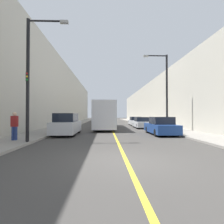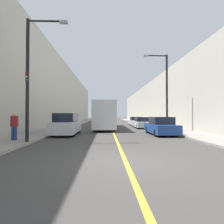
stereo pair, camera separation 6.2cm
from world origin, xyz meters
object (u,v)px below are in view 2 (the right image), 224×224
object	(u,v)px
car_right_far	(135,121)
pedestrian	(14,126)
parked_suv_left	(67,125)
street_lamp_left	(31,71)
bus	(105,115)
street_lamp_right	(165,87)
car_right_mid	(142,123)
car_right_near	(161,127)
traffic_light	(27,104)

from	to	relation	value
car_right_far	pedestrian	world-z (taller)	pedestrian
parked_suv_left	street_lamp_left	bearing A→B (deg)	-103.48
bus	pedestrian	xyz separation A→B (m)	(-5.66, -11.72, -0.66)
street_lamp_right	pedestrian	size ratio (longest dim) A/B	4.35
street_lamp_left	street_lamp_right	bearing A→B (deg)	32.89
bus	car_right_mid	xyz separation A→B (m)	(4.89, -0.11, -1.06)
car_right_far	street_lamp_right	bearing A→B (deg)	-84.28
bus	car_right_near	world-z (taller)	bus
parked_suv_left	pedestrian	distance (m)	4.78
car_right_mid	pedestrian	size ratio (longest dim) A/B	2.54
parked_suv_left	street_lamp_right	xyz separation A→B (m)	(9.48, 2.18, 3.69)
car_right_far	street_lamp_left	xyz separation A→B (m)	(-9.48, -18.09, 3.74)
car_right_far	street_lamp_right	distance (m)	11.94
car_right_mid	pedestrian	distance (m)	15.69
bus	car_right_mid	world-z (taller)	bus
parked_suv_left	car_right_far	distance (m)	15.80
car_right_far	parked_suv_left	bearing A→B (deg)	-121.93
parked_suv_left	car_right_near	size ratio (longest dim) A/B	1.04
car_right_mid	street_lamp_right	distance (m)	6.70
bus	street_lamp_left	world-z (taller)	street_lamp_left
street_lamp_right	car_right_mid	bearing A→B (deg)	104.02
parked_suv_left	street_lamp_right	bearing A→B (deg)	12.94
bus	pedestrian	bearing A→B (deg)	-115.78
car_right_near	street_lamp_left	xyz separation A→B (m)	(-9.41, -4.50, 3.70)
car_right_near	street_lamp_right	xyz separation A→B (m)	(1.20, 2.36, 3.85)
car_right_near	car_right_far	world-z (taller)	car_right_near
car_right_near	street_lamp_right	world-z (taller)	street_lamp_right
car_right_near	car_right_far	bearing A→B (deg)	89.69
street_lamp_left	pedestrian	xyz separation A→B (m)	(-1.26, 0.54, -3.34)
car_right_near	car_right_far	distance (m)	13.59
car_right_far	traffic_light	distance (m)	20.78
car_right_mid	pedestrian	world-z (taller)	pedestrian
car_right_mid	street_lamp_right	world-z (taller)	street_lamp_right
street_lamp_right	traffic_light	xyz separation A→B (m)	(-10.72, -7.11, -2.16)
car_right_mid	car_right_far	world-z (taller)	car_right_mid
car_right_near	car_right_mid	size ratio (longest dim) A/B	1.04
car_right_far	traffic_light	xyz separation A→B (m)	(-9.60, -18.35, 1.74)
bus	car_right_mid	size ratio (longest dim) A/B	2.81
car_right_far	street_lamp_right	size ratio (longest dim) A/B	0.58
traffic_light	street_lamp_right	bearing A→B (deg)	33.56
parked_suv_left	car_right_mid	world-z (taller)	parked_suv_left
traffic_light	pedestrian	world-z (taller)	traffic_light
traffic_light	car_right_far	bearing A→B (deg)	62.39
car_right_mid	street_lamp_right	bearing A→B (deg)	-75.98
car_right_mid	street_lamp_left	distance (m)	15.74
car_right_near	street_lamp_right	size ratio (longest dim) A/B	0.61
car_right_near	pedestrian	bearing A→B (deg)	-159.67
bus	pedestrian	size ratio (longest dim) A/B	7.12
car_right_mid	car_right_far	xyz separation A→B (m)	(0.20, 5.94, -0.01)
car_right_far	traffic_light	bearing A→B (deg)	-117.61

